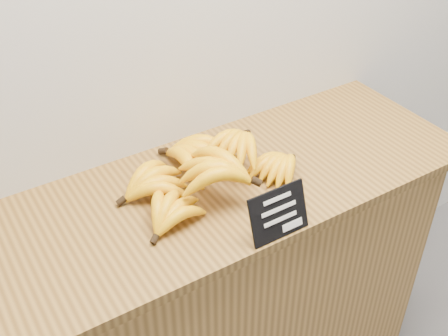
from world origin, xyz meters
TOP-DOWN VIEW (x-y plane):
  - counter at (0.11, 2.75)m, footprint 1.32×0.50m
  - counter_top at (0.11, 2.75)m, footprint 1.50×0.54m
  - chalkboard_sign at (0.15, 2.51)m, footprint 0.16×0.05m
  - banana_pile at (0.09, 2.76)m, footprint 0.52×0.39m

SIDE VIEW (x-z plane):
  - counter at x=0.11m, z-range 0.00..0.90m
  - counter_top at x=0.11m, z-range 0.90..0.93m
  - banana_pile at x=0.09m, z-range 0.92..1.05m
  - chalkboard_sign at x=0.15m, z-range 0.93..1.05m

